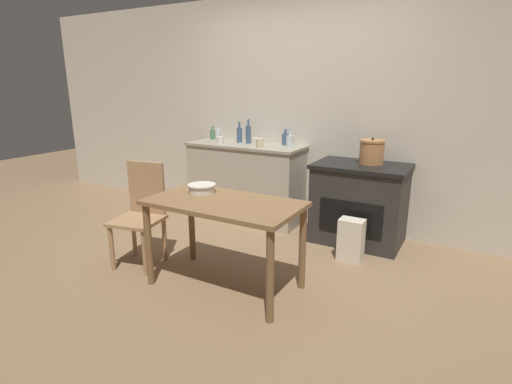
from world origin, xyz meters
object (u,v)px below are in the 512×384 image
object	(u,v)px
bottle_far_left	(290,141)
bottle_center_right	(239,134)
cup_right	(255,142)
cup_mid_right	(220,140)
work_table	(224,214)
bottle_mid_left	(218,135)
cup_far_right	(260,143)
bottle_center_left	(285,139)
bottle_center	(248,134)
mixing_bowl_large	(202,188)
bottle_left	(213,134)
chair	(141,212)
stove	(359,203)
stock_pot	(372,152)
flour_sack	(351,240)

from	to	relation	value
bottle_far_left	bottle_center_right	bearing A→B (deg)	174.69
cup_right	cup_mid_right	bearing A→B (deg)	-170.68
work_table	cup_right	distance (m)	1.63
bottle_far_left	bottle_mid_left	distance (m)	0.97
cup_mid_right	cup_far_right	world-z (taller)	cup_far_right
bottle_center_left	cup_mid_right	bearing A→B (deg)	-158.78
cup_right	bottle_center	bearing A→B (deg)	145.40
work_table	cup_mid_right	bearing A→B (deg)	125.22
bottle_center_left	cup_far_right	distance (m)	0.36
mixing_bowl_large	bottle_left	xyz separation A→B (m)	(-0.99, 1.55, 0.21)
bottle_mid_left	bottle_center	bearing A→B (deg)	3.96
chair	bottle_left	xyz separation A→B (m)	(-0.38, 1.65, 0.49)
bottle_center_right	cup_mid_right	size ratio (longest dim) A/B	2.96
bottle_left	cup_far_right	world-z (taller)	bottle_left
stove	cup_mid_right	xyz separation A→B (m)	(-1.67, -0.05, 0.54)
stove	bottle_left	xyz separation A→B (m)	(-1.95, 0.20, 0.56)
mixing_bowl_large	bottle_far_left	size ratio (longest dim) A/B	1.31
bottle_mid_left	work_table	bearing A→B (deg)	-54.07
bottle_far_left	cup_right	size ratio (longest dim) A/B	2.09
bottle_mid_left	stove	bearing A→B (deg)	-3.02
bottle_mid_left	cup_far_right	distance (m)	0.71
mixing_bowl_large	bottle_mid_left	world-z (taller)	bottle_mid_left
bottle_center	bottle_center_right	distance (m)	0.14
work_table	bottle_far_left	distance (m)	1.60
stove	bottle_mid_left	xyz separation A→B (m)	(-1.80, 0.10, 0.57)
stove	cup_far_right	size ratio (longest dim) A/B	9.14
stock_pot	cup_right	world-z (taller)	stock_pot
flour_sack	bottle_center_right	size ratio (longest dim) A/B	1.65
bottle_far_left	bottle_left	size ratio (longest dim) A/B	1.09
bottle_center	cup_far_right	world-z (taller)	bottle_center
cup_mid_right	mixing_bowl_large	bearing A→B (deg)	-61.58
chair	cup_mid_right	world-z (taller)	cup_mid_right
cup_right	cup_far_right	xyz separation A→B (m)	(0.12, -0.12, 0.01)
mixing_bowl_large	bottle_center	world-z (taller)	bottle_center
bottle_mid_left	cup_right	distance (m)	0.57
stove	cup_mid_right	size ratio (longest dim) A/B	11.28
bottle_left	cup_mid_right	distance (m)	0.38
mixing_bowl_large	bottle_mid_left	xyz separation A→B (m)	(-0.84, 1.45, 0.22)
mixing_bowl_large	bottle_center	size ratio (longest dim) A/B	0.84
chair	bottle_center_left	xyz separation A→B (m)	(0.62, 1.68, 0.49)
stove	bottle_left	size ratio (longest dim) A/B	5.60
stove	bottle_left	bearing A→B (deg)	174.28
bottle_center	cup_far_right	size ratio (longest dim) A/B	2.79
bottle_left	bottle_mid_left	distance (m)	0.18
cup_far_right	bottle_center_right	bearing A→B (deg)	149.32
bottle_center	cup_right	bearing A→B (deg)	-34.60
bottle_left	chair	bearing A→B (deg)	-77.11
chair	mixing_bowl_large	world-z (taller)	chair
stove	bottle_far_left	size ratio (longest dim) A/B	5.13
cup_right	bottle_center_right	bearing A→B (deg)	156.39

